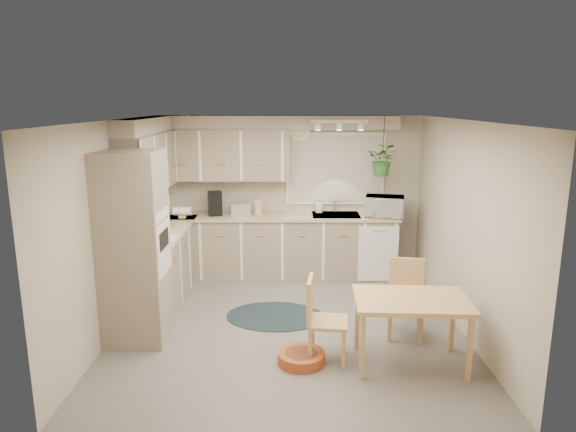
# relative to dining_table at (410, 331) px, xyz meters

# --- Properties ---
(floor) EXTENTS (4.20, 4.20, 0.00)m
(floor) POSITION_rel_dining_table_xyz_m (-1.22, 0.94, -0.35)
(floor) COLOR slate
(floor) RESTS_ON ground
(ceiling) EXTENTS (4.20, 4.20, 0.00)m
(ceiling) POSITION_rel_dining_table_xyz_m (-1.22, 0.94, 2.05)
(ceiling) COLOR silver
(ceiling) RESTS_ON wall_back
(wall_back) EXTENTS (4.00, 0.04, 2.40)m
(wall_back) POSITION_rel_dining_table_xyz_m (-1.22, 3.04, 0.85)
(wall_back) COLOR #AFA490
(wall_back) RESTS_ON floor
(wall_front) EXTENTS (4.00, 0.04, 2.40)m
(wall_front) POSITION_rel_dining_table_xyz_m (-1.22, -1.16, 0.85)
(wall_front) COLOR #AFA490
(wall_front) RESTS_ON floor
(wall_left) EXTENTS (0.04, 4.20, 2.40)m
(wall_left) POSITION_rel_dining_table_xyz_m (-3.22, 0.94, 0.85)
(wall_left) COLOR #AFA490
(wall_left) RESTS_ON floor
(wall_right) EXTENTS (0.04, 4.20, 2.40)m
(wall_right) POSITION_rel_dining_table_xyz_m (0.78, 0.94, 0.85)
(wall_right) COLOR #AFA490
(wall_right) RESTS_ON floor
(base_cab_left) EXTENTS (0.60, 1.85, 0.90)m
(base_cab_left) POSITION_rel_dining_table_xyz_m (-2.92, 1.82, 0.10)
(base_cab_left) COLOR gray
(base_cab_left) RESTS_ON floor
(base_cab_back) EXTENTS (3.60, 0.60, 0.90)m
(base_cab_back) POSITION_rel_dining_table_xyz_m (-1.42, 2.74, 0.10)
(base_cab_back) COLOR gray
(base_cab_back) RESTS_ON floor
(counter_left) EXTENTS (0.64, 1.89, 0.04)m
(counter_left) POSITION_rel_dining_table_xyz_m (-2.91, 1.82, 0.57)
(counter_left) COLOR #C7B291
(counter_left) RESTS_ON base_cab_left
(counter_back) EXTENTS (3.64, 0.64, 0.04)m
(counter_back) POSITION_rel_dining_table_xyz_m (-1.42, 2.73, 0.57)
(counter_back) COLOR #C7B291
(counter_back) RESTS_ON base_cab_back
(oven_stack) EXTENTS (0.65, 0.65, 2.10)m
(oven_stack) POSITION_rel_dining_table_xyz_m (-2.89, 0.57, 0.70)
(oven_stack) COLOR gray
(oven_stack) RESTS_ON floor
(wall_oven_face) EXTENTS (0.02, 0.56, 0.58)m
(wall_oven_face) POSITION_rel_dining_table_xyz_m (-2.57, 0.57, 0.70)
(wall_oven_face) COLOR silver
(wall_oven_face) RESTS_ON oven_stack
(upper_cab_left) EXTENTS (0.35, 2.00, 0.75)m
(upper_cab_left) POSITION_rel_dining_table_xyz_m (-3.04, 1.94, 1.47)
(upper_cab_left) COLOR gray
(upper_cab_left) RESTS_ON wall_left
(upper_cab_back) EXTENTS (2.00, 0.35, 0.75)m
(upper_cab_back) POSITION_rel_dining_table_xyz_m (-2.22, 2.87, 1.47)
(upper_cab_back) COLOR gray
(upper_cab_back) RESTS_ON wall_back
(soffit_left) EXTENTS (0.30, 2.00, 0.20)m
(soffit_left) POSITION_rel_dining_table_xyz_m (-3.07, 1.94, 1.95)
(soffit_left) COLOR #AFA490
(soffit_left) RESTS_ON wall_left
(soffit_back) EXTENTS (3.60, 0.30, 0.20)m
(soffit_back) POSITION_rel_dining_table_xyz_m (-1.42, 2.89, 1.95)
(soffit_back) COLOR #AFA490
(soffit_back) RESTS_ON wall_back
(cooktop) EXTENTS (0.52, 0.58, 0.02)m
(cooktop) POSITION_rel_dining_table_xyz_m (-2.90, 1.24, 0.59)
(cooktop) COLOR silver
(cooktop) RESTS_ON counter_left
(range_hood) EXTENTS (0.40, 0.60, 0.14)m
(range_hood) POSITION_rel_dining_table_xyz_m (-2.92, 1.24, 1.05)
(range_hood) COLOR silver
(range_hood) RESTS_ON upper_cab_left
(window_blinds) EXTENTS (1.40, 0.02, 1.00)m
(window_blinds) POSITION_rel_dining_table_xyz_m (-0.52, 3.01, 1.25)
(window_blinds) COLOR beige
(window_blinds) RESTS_ON wall_back
(window_frame) EXTENTS (1.50, 0.02, 1.10)m
(window_frame) POSITION_rel_dining_table_xyz_m (-0.52, 3.02, 1.25)
(window_frame) COLOR silver
(window_frame) RESTS_ON wall_back
(sink) EXTENTS (0.70, 0.48, 0.10)m
(sink) POSITION_rel_dining_table_xyz_m (-0.52, 2.74, 0.55)
(sink) COLOR #A5A7AD
(sink) RESTS_ON counter_back
(dishwasher_front) EXTENTS (0.58, 0.02, 0.83)m
(dishwasher_front) POSITION_rel_dining_table_xyz_m (0.08, 2.43, 0.07)
(dishwasher_front) COLOR silver
(dishwasher_front) RESTS_ON base_cab_back
(track_light_bar) EXTENTS (0.80, 0.04, 0.04)m
(track_light_bar) POSITION_rel_dining_table_xyz_m (-0.52, 2.49, 1.98)
(track_light_bar) COLOR silver
(track_light_bar) RESTS_ON ceiling
(wall_clock) EXTENTS (0.30, 0.03, 0.30)m
(wall_clock) POSITION_rel_dining_table_xyz_m (-1.07, 3.01, 1.83)
(wall_clock) COLOR gold
(wall_clock) RESTS_ON wall_back
(dining_table) EXTENTS (1.15, 0.80, 0.70)m
(dining_table) POSITION_rel_dining_table_xyz_m (0.00, 0.00, 0.00)
(dining_table) COLOR tan
(dining_table) RESTS_ON floor
(chair_left) EXTENTS (0.46, 0.46, 0.87)m
(chair_left) POSITION_rel_dining_table_xyz_m (-0.82, 0.09, 0.08)
(chair_left) COLOR tan
(chair_left) RESTS_ON floor
(chair_back) EXTENTS (0.47, 0.47, 0.87)m
(chair_back) POSITION_rel_dining_table_xyz_m (0.09, 0.63, 0.08)
(chair_back) COLOR tan
(chair_back) RESTS_ON floor
(braided_rug) EXTENTS (1.28, 1.00, 0.01)m
(braided_rug) POSITION_rel_dining_table_xyz_m (-1.39, 1.17, -0.35)
(braided_rug) COLOR black
(braided_rug) RESTS_ON floor
(pet_bed) EXTENTS (0.56, 0.56, 0.11)m
(pet_bed) POSITION_rel_dining_table_xyz_m (-1.09, 0.01, -0.30)
(pet_bed) COLOR #A93721
(pet_bed) RESTS_ON floor
(microwave) EXTENTS (0.60, 0.41, 0.37)m
(microwave) POSITION_rel_dining_table_xyz_m (0.19, 2.64, 0.78)
(microwave) COLOR silver
(microwave) RESTS_ON counter_back
(soap_bottle) EXTENTS (0.11, 0.21, 0.10)m
(soap_bottle) POSITION_rel_dining_table_xyz_m (-0.76, 2.89, 0.64)
(soap_bottle) COLOR silver
(soap_bottle) RESTS_ON counter_back
(hanging_plant) EXTENTS (0.56, 0.59, 0.36)m
(hanging_plant) POSITION_rel_dining_table_xyz_m (0.14, 2.64, 1.38)
(hanging_plant) COLOR #2F6428
(hanging_plant) RESTS_ON ceiling
(coffee_maker) EXTENTS (0.25, 0.28, 0.35)m
(coffee_maker) POSITION_rel_dining_table_xyz_m (-2.33, 2.74, 0.76)
(coffee_maker) COLOR black
(coffee_maker) RESTS_ON counter_back
(toaster) EXTENTS (0.33, 0.23, 0.18)m
(toaster) POSITION_rel_dining_table_xyz_m (-1.95, 2.76, 0.68)
(toaster) COLOR #A5A7AD
(toaster) RESTS_ON counter_back
(knife_block) EXTENTS (0.10, 0.10, 0.22)m
(knife_block) POSITION_rel_dining_table_xyz_m (-1.68, 2.79, 0.70)
(knife_block) COLOR tan
(knife_block) RESTS_ON counter_back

